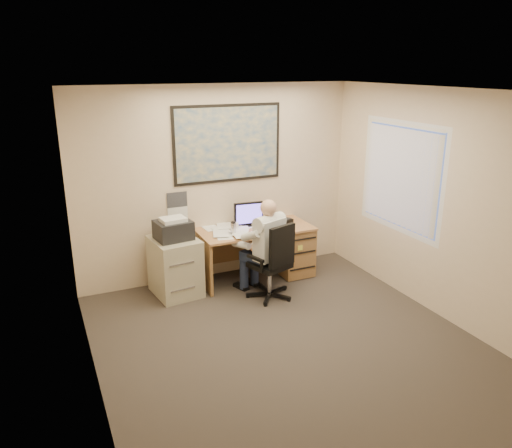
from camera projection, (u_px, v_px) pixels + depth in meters
name	position (u px, v px, depth m)	size (l,w,h in m)	color
room_shell	(295.00, 230.00, 5.00)	(4.00, 4.50, 2.70)	#37302B
desk	(275.00, 245.00, 7.21)	(1.60, 0.97, 1.09)	tan
world_map	(228.00, 144.00, 6.82)	(1.56, 0.03, 1.06)	#1E4C93
wall_calendar	(177.00, 207.00, 6.79)	(0.28, 0.01, 0.42)	white
window_blinds	(401.00, 177.00, 6.40)	(0.06, 1.40, 1.30)	silver
filing_cabinet	(175.00, 261.00, 6.57)	(0.63, 0.72, 1.07)	#B4AC91
office_chair	(270.00, 277.00, 6.48)	(0.78, 0.78, 1.04)	black
person	(269.00, 249.00, 6.44)	(0.55, 0.79, 1.32)	silver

